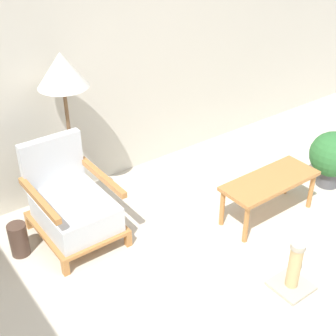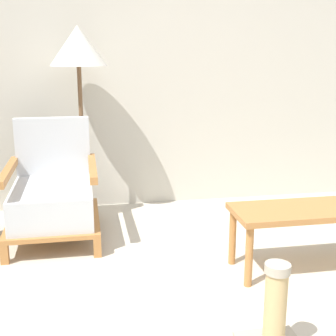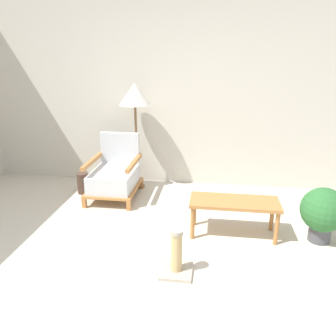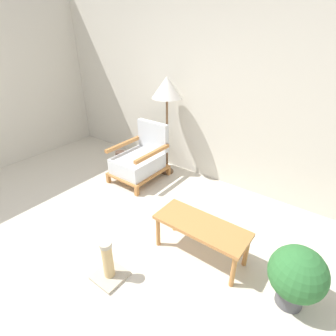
{
  "view_description": "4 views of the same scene",
  "coord_description": "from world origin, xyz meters",
  "views": [
    {
      "loc": [
        -2.05,
        -1.21,
        2.61
      ],
      "look_at": [
        -0.03,
        1.51,
        0.55
      ],
      "focal_mm": 50.0,
      "sensor_mm": 36.0,
      "label": 1
    },
    {
      "loc": [
        -0.56,
        -1.41,
        1.29
      ],
      "look_at": [
        -0.03,
        1.51,
        0.55
      ],
      "focal_mm": 50.0,
      "sensor_mm": 36.0,
      "label": 2
    },
    {
      "loc": [
        0.49,
        -2.14,
        1.81
      ],
      "look_at": [
        -0.03,
        1.51,
        0.55
      ],
      "focal_mm": 35.0,
      "sensor_mm": 36.0,
      "label": 3
    },
    {
      "loc": [
        1.66,
        -0.73,
        2.06
      ],
      "look_at": [
        -0.03,
        1.51,
        0.55
      ],
      "focal_mm": 28.0,
      "sensor_mm": 36.0,
      "label": 4
    }
  ],
  "objects": [
    {
      "name": "wall_back",
      "position": [
        0.0,
        2.5,
        1.35
      ],
      "size": [
        8.0,
        0.06,
        2.7
      ],
      "color": "beige",
      "rests_on": "ground_plane"
    },
    {
      "name": "armchair",
      "position": [
        -0.79,
        1.83,
        0.31
      ],
      "size": [
        0.62,
        0.78,
        0.81
      ],
      "color": "#B2753D",
      "rests_on": "ground_plane"
    },
    {
      "name": "floor_lamp",
      "position": [
        -0.57,
        2.21,
        1.29
      ],
      "size": [
        0.43,
        0.43,
        1.48
      ],
      "color": "brown",
      "rests_on": "ground_plane"
    },
    {
      "name": "coffee_table",
      "position": [
        0.74,
        1.03,
        0.34
      ],
      "size": [
        0.92,
        0.37,
        0.39
      ],
      "color": "#B2753D",
      "rests_on": "ground_plane"
    },
    {
      "name": "scratching_post",
      "position": [
        0.22,
        0.28,
        0.15
      ],
      "size": [
        0.28,
        0.28,
        0.42
      ],
      "color": "#B2A893",
      "rests_on": "ground_plane"
    }
  ]
}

